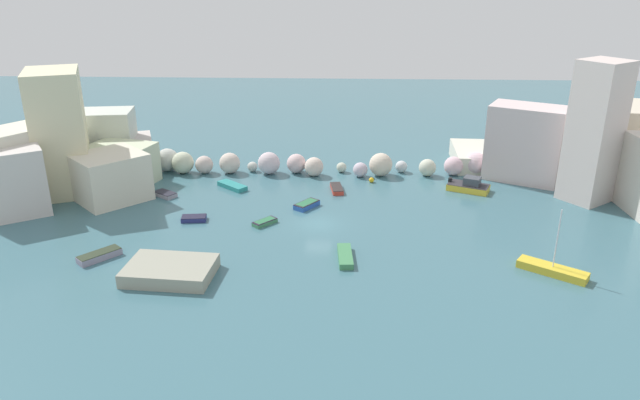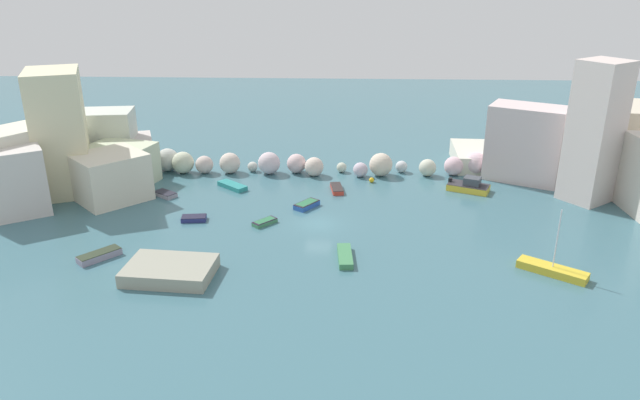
% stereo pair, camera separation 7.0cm
% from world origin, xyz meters
% --- Properties ---
extents(cove_water, '(160.00, 160.00, 0.00)m').
position_xyz_m(cove_water, '(0.00, 0.00, 0.00)').
color(cove_water, '#3F6B77').
rests_on(cove_water, ground).
extents(cliff_headland_left, '(19.01, 23.40, 13.35)m').
position_xyz_m(cliff_headland_left, '(-28.00, 8.82, 3.98)').
color(cliff_headland_left, beige).
rests_on(cliff_headland_left, ground).
extents(cliff_headland_right, '(27.79, 24.80, 14.76)m').
position_xyz_m(cliff_headland_right, '(32.43, 10.36, 3.86)').
color(cliff_headland_right, beige).
rests_on(cliff_headland_right, ground).
extents(rock_breakwater, '(45.22, 4.06, 2.78)m').
position_xyz_m(rock_breakwater, '(-1.53, 14.96, 1.22)').
color(rock_breakwater, beige).
rests_on(rock_breakwater, ground).
extents(stone_dock, '(7.27, 5.34, 1.13)m').
position_xyz_m(stone_dock, '(-11.47, -11.00, 0.56)').
color(stone_dock, '#9A9A87').
rests_on(stone_dock, ground).
extents(channel_buoy, '(0.60, 0.60, 0.60)m').
position_xyz_m(channel_buoy, '(5.62, 12.14, 0.30)').
color(channel_buoy, gold).
rests_on(channel_buoy, cove_water).
extents(moored_boat_0, '(2.74, 3.05, 0.57)m').
position_xyz_m(moored_boat_0, '(-1.40, 4.23, 0.30)').
color(moored_boat_0, '#2956AD').
rests_on(moored_boat_0, cove_water).
extents(moored_boat_1, '(2.53, 1.57, 0.47)m').
position_xyz_m(moored_boat_1, '(-12.30, 0.32, 0.24)').
color(moored_boat_1, navy).
rests_on(moored_boat_1, cove_water).
extents(moored_boat_2, '(3.76, 3.51, 0.51)m').
position_xyz_m(moored_boat_2, '(-10.17, 9.65, 0.25)').
color(moored_boat_2, teal).
rests_on(moored_boat_2, cove_water).
extents(moored_boat_3, '(5.34, 4.32, 5.66)m').
position_xyz_m(moored_boat_3, '(19.49, -9.20, 0.36)').
color(moored_boat_3, gold).
rests_on(moored_boat_3, cove_water).
extents(moored_boat_4, '(1.54, 2.86, 0.56)m').
position_xyz_m(moored_boat_4, '(-20.74, 12.12, 0.28)').
color(moored_boat_4, blue).
rests_on(moored_boat_4, cove_water).
extents(moored_boat_5, '(2.85, 2.55, 0.48)m').
position_xyz_m(moored_boat_5, '(-17.02, 6.79, 0.24)').
color(moored_boat_5, '#958D9A').
rests_on(moored_boat_5, cove_water).
extents(moored_boat_6, '(2.42, 2.50, 0.44)m').
position_xyz_m(moored_boat_6, '(-5.20, -0.27, 0.23)').
color(moored_boat_6, '#3E7E53').
rests_on(moored_boat_6, cove_water).
extents(moored_boat_7, '(1.43, 4.15, 0.53)m').
position_xyz_m(moored_boat_7, '(2.62, -7.30, 0.27)').
color(moored_boat_7, '#418653').
rests_on(moored_boat_7, cove_water).
extents(moored_boat_8, '(3.35, 3.53, 0.63)m').
position_xyz_m(moored_boat_8, '(-18.40, -8.15, 0.31)').
color(moored_boat_8, gray).
rests_on(moored_boat_8, cove_water).
extents(moored_boat_9, '(1.59, 3.25, 0.51)m').
position_xyz_m(moored_boat_9, '(1.64, 9.24, 0.25)').
color(moored_boat_9, '#C63A2B').
rests_on(moored_boat_9, cove_water).
extents(moored_boat_10, '(4.96, 3.81, 1.63)m').
position_xyz_m(moored_boat_10, '(16.37, 9.90, 0.57)').
color(moored_boat_10, gold).
rests_on(moored_boat_10, cove_water).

